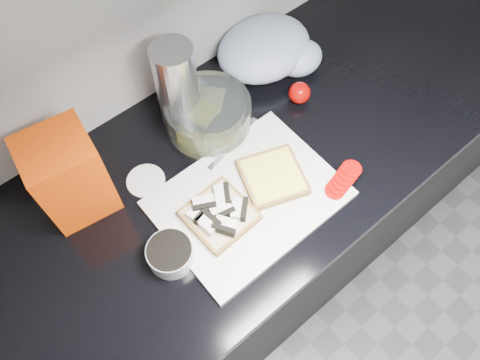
{
  "coord_description": "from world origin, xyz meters",
  "views": [
    {
      "loc": [
        -0.42,
        0.74,
        1.84
      ],
      "look_at": [
        -0.1,
        1.13,
        0.95
      ],
      "focal_mm": 35.0,
      "sensor_mm": 36.0,
      "label": 1
    }
  ],
  "objects_px": {
    "glass_bowl": "(208,115)",
    "steel_canister": "(177,86)",
    "cutting_board": "(248,198)",
    "bread_bag": "(69,176)"
  },
  "relations": [
    {
      "from": "bread_bag",
      "to": "steel_canister",
      "type": "height_order",
      "value": "steel_canister"
    },
    {
      "from": "bread_bag",
      "to": "cutting_board",
      "type": "bearing_deg",
      "value": -31.56
    },
    {
      "from": "glass_bowl",
      "to": "steel_canister",
      "type": "height_order",
      "value": "steel_canister"
    },
    {
      "from": "glass_bowl",
      "to": "steel_canister",
      "type": "xyz_separation_m",
      "value": [
        -0.04,
        0.06,
        0.07
      ]
    },
    {
      "from": "glass_bowl",
      "to": "steel_canister",
      "type": "bearing_deg",
      "value": 119.73
    },
    {
      "from": "glass_bowl",
      "to": "bread_bag",
      "type": "distance_m",
      "value": 0.35
    },
    {
      "from": "bread_bag",
      "to": "steel_canister",
      "type": "xyz_separation_m",
      "value": [
        0.31,
        0.05,
        0.01
      ]
    },
    {
      "from": "steel_canister",
      "to": "bread_bag",
      "type": "bearing_deg",
      "value": -171.41
    },
    {
      "from": "cutting_board",
      "to": "glass_bowl",
      "type": "distance_m",
      "value": 0.23
    },
    {
      "from": "cutting_board",
      "to": "steel_canister",
      "type": "height_order",
      "value": "steel_canister"
    }
  ]
}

